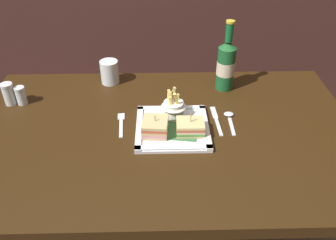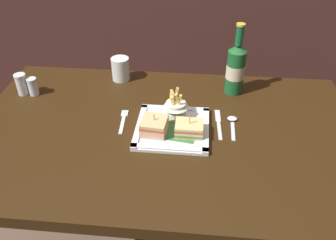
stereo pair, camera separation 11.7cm
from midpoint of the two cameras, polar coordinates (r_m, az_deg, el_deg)
name	(u,v)px [view 1 (the left image)]	position (r m, az deg, el deg)	size (l,w,h in m)	color
dining_table	(164,153)	(1.26, -3.35, -5.46)	(1.31, 0.81, 0.75)	black
square_plate	(172,128)	(1.19, -2.10, -1.35)	(0.24, 0.24, 0.02)	white
sandwich_half_left	(155,127)	(1.15, -4.97, -1.21)	(0.09, 0.09, 0.07)	tan
sandwich_half_right	(190,127)	(1.15, 0.69, -1.24)	(0.09, 0.07, 0.07)	#E0B27E
fries_cup	(174,106)	(1.21, -1.87, 2.08)	(0.09, 0.09, 0.11)	white
beer_bottle	(226,64)	(1.38, 6.87, 8.74)	(0.07, 0.07, 0.27)	#1B592C
water_glass	(110,73)	(1.47, -11.59, 7.29)	(0.07, 0.07, 0.09)	silver
fork	(121,123)	(1.24, -10.21, -0.62)	(0.03, 0.14, 0.00)	silver
knife	(216,119)	(1.24, 5.06, 0.03)	(0.02, 0.17, 0.00)	silver
spoon	(230,117)	(1.25, 7.20, 0.34)	(0.04, 0.13, 0.01)	silver
salt_shaker	(9,95)	(1.45, -26.22, 3.52)	(0.04, 0.04, 0.08)	silver
pepper_shaker	(21,96)	(1.44, -24.62, 3.36)	(0.04, 0.04, 0.07)	silver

